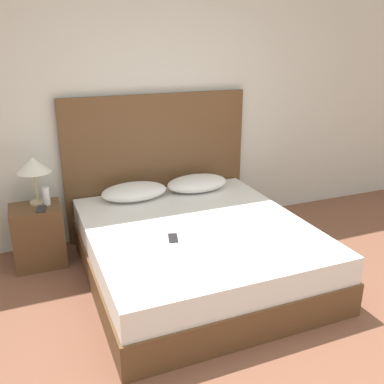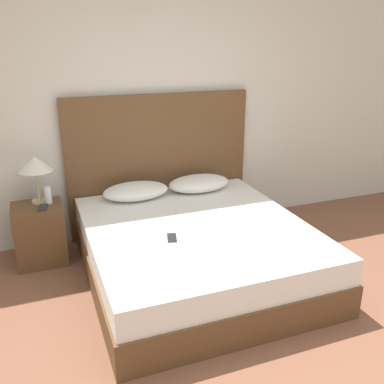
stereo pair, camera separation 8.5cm
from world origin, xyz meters
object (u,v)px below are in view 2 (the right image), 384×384
Objects in this scene: table_lamp at (35,165)px; phone_on_nightstand at (43,208)px; phone_on_bed at (172,238)px; nightstand at (40,234)px; bed at (196,250)px.

table_lamp is 0.37m from phone_on_nightstand.
phone_on_bed is 1.02× the size of phone_on_nightstand.
nightstand is at bearing 119.40° from phone_on_nightstand.
phone_on_bed is at bearing -43.12° from nightstand.
nightstand is at bearing 149.72° from bed.
phone_on_nightstand is (-1.17, 0.62, 0.32)m from bed.
nightstand is 3.43× the size of phone_on_nightstand.
bed is at bearing -33.51° from table_lamp.
phone_on_bed is 1.21m from phone_on_nightstand.
phone_on_bed is 1.39m from table_lamp.
phone_on_bed is 0.30× the size of nightstand.
bed is 12.31× the size of phone_on_nightstand.
nightstand is 0.30m from phone_on_nightstand.
bed is 12.12× the size of phone_on_bed.
table_lamp is at bearing 94.90° from phone_on_nightstand.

